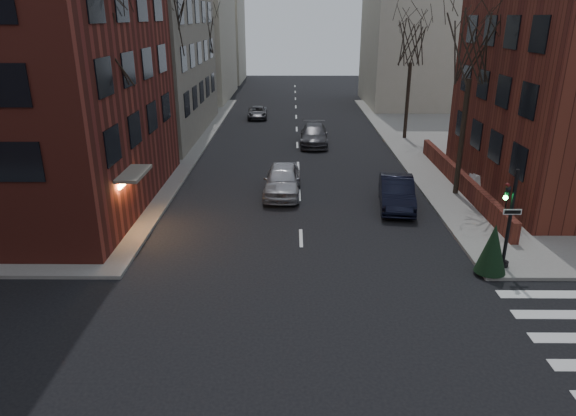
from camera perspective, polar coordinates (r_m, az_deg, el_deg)
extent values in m
cube|color=maroon|center=(31.33, 18.54, 3.06)|extent=(0.35, 16.00, 1.00)
cube|color=#B6AC9A|center=(66.06, -13.08, 19.64)|extent=(14.00, 16.00, 18.00)
cube|color=#B6AC9A|center=(61.42, 15.82, 18.44)|extent=(14.00, 14.00, 16.00)
cube|color=#B6AC9A|center=(82.44, -8.80, 18.61)|extent=(10.00, 12.00, 14.00)
cylinder|color=black|center=(21.56, 23.42, -1.15)|extent=(0.14, 0.14, 4.00)
cylinder|color=black|center=(22.28, 22.74, -5.70)|extent=(0.44, 0.44, 0.20)
imported|color=black|center=(21.19, 23.12, 0.98)|extent=(0.16, 0.20, 1.00)
sphere|color=#19FF4C|center=(21.11, 23.01, 1.06)|extent=(0.18, 0.18, 0.18)
cube|color=white|center=(21.34, 23.67, -0.40)|extent=(0.70, 0.03, 0.22)
cylinder|color=#2D231C|center=(25.60, -18.76, 5.85)|extent=(0.28, 0.28, 6.65)
cylinder|color=#2D231C|center=(36.88, -12.93, 10.93)|extent=(0.28, 0.28, 7.00)
cylinder|color=#2D231C|center=(50.52, -9.36, 13.25)|extent=(0.28, 0.28, 6.30)
cylinder|color=#2D231C|center=(29.60, 18.75, 7.38)|extent=(0.28, 0.28, 6.30)
cylinder|color=#2D231C|center=(42.93, 13.12, 11.50)|extent=(0.28, 0.28, 5.95)
cylinder|color=black|center=(33.00, -13.36, 8.92)|extent=(0.12, 0.12, 6.00)
sphere|color=#FFA54C|center=(32.54, -13.81, 14.26)|extent=(0.36, 0.36, 0.36)
cylinder|color=black|center=(52.40, -8.32, 13.40)|extent=(0.12, 0.12, 6.00)
sphere|color=#FFA54C|center=(52.12, -8.50, 16.78)|extent=(0.36, 0.36, 0.36)
imported|color=black|center=(27.57, 11.97, 1.69)|extent=(2.25, 5.00, 1.59)
imported|color=#AAA9AF|center=(28.91, -0.63, 3.14)|extent=(2.17, 5.04, 1.70)
imported|color=#3D3D41|center=(40.55, 2.92, 8.10)|extent=(2.34, 5.35, 1.53)
imported|color=#444348|center=(51.56, -3.41, 10.55)|extent=(2.01, 4.12, 1.13)
cube|color=white|center=(31.20, 19.96, 2.73)|extent=(0.58, 0.67, 0.91)
cone|color=black|center=(21.24, 21.79, -4.19)|extent=(1.37, 1.37, 1.99)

